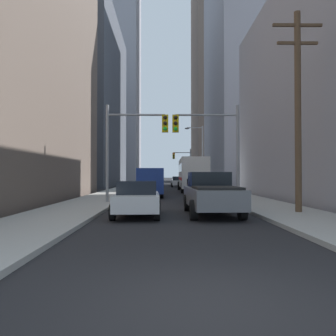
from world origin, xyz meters
TOP-DOWN VIEW (x-y plane):
  - ground_plane at (0.00, 0.00)m, footprint 400.00×400.00m
  - sidewalk_left at (-5.02, 50.00)m, footprint 3.34×160.00m
  - sidewalk_right at (5.02, 50.00)m, footprint 3.34×160.00m
  - city_bus at (2.47, 31.78)m, footprint 2.74×11.55m
  - pickup_truck_grey at (1.55, 10.81)m, footprint 2.20×5.45m
  - cargo_van_blue at (-1.63, 23.03)m, footprint 2.20×5.29m
  - sedan_white at (-1.69, 10.18)m, footprint 1.95×4.25m
  - sedan_navy at (1.77, 17.37)m, footprint 1.95×4.20m
  - sedan_maroon at (-1.59, 31.25)m, footprint 1.95×4.25m
  - sedan_silver at (1.56, 45.02)m, footprint 1.95×4.25m
  - sedan_black at (-1.75, 50.84)m, footprint 1.96×4.26m
  - traffic_signal_near_left at (-2.35, 16.32)m, footprint 3.77×0.44m
  - traffic_signal_near_right at (2.21, 16.33)m, footprint 4.07×0.44m
  - traffic_signal_far_right at (2.69, 52.10)m, footprint 3.04×0.44m
  - utility_pole_right at (5.36, 10.55)m, footprint 2.20×0.28m
  - street_lamp_right at (3.72, 35.92)m, footprint 2.16×0.32m
  - building_left_mid_office at (-20.21, 51.65)m, footprint 24.53×26.33m
  - building_left_far_tower at (-15.62, 91.60)m, footprint 16.64×19.95m
  - building_right_mid_block at (14.76, 51.28)m, footprint 14.72×22.05m
  - building_right_far_highrise at (16.10, 90.54)m, footprint 16.06×21.31m

SIDE VIEW (x-z plane):
  - ground_plane at x=0.00m, z-range 0.00..0.00m
  - sidewalk_left at x=-5.02m, z-range 0.00..0.15m
  - sidewalk_right at x=5.02m, z-range 0.00..0.15m
  - sedan_white at x=-1.69m, z-range 0.01..1.53m
  - sedan_navy at x=1.77m, z-range 0.01..1.53m
  - sedan_maroon at x=-1.59m, z-range 0.01..1.53m
  - sedan_silver at x=1.56m, z-range 0.01..1.53m
  - sedan_black at x=-1.75m, z-range 0.01..1.53m
  - pickup_truck_grey at x=1.55m, z-range -0.02..1.88m
  - cargo_van_blue at x=-1.63m, z-range 0.16..2.42m
  - city_bus at x=2.47m, z-range 0.23..3.63m
  - traffic_signal_far_right at x=2.69m, z-range 1.01..7.01m
  - traffic_signal_near_left at x=-2.35m, z-range 1.04..7.04m
  - traffic_signal_near_right at x=2.21m, z-range 1.06..7.06m
  - street_lamp_right at x=3.72m, z-range 0.76..8.26m
  - utility_pole_right at x=5.36m, z-range 0.27..9.28m
  - building_left_mid_office at x=-20.21m, z-range 0.00..26.97m
  - building_right_mid_block at x=14.76m, z-range 0.00..35.47m
  - building_left_far_tower at x=-15.62m, z-range 0.00..62.69m
  - building_right_far_highrise at x=16.10m, z-range 0.00..65.23m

